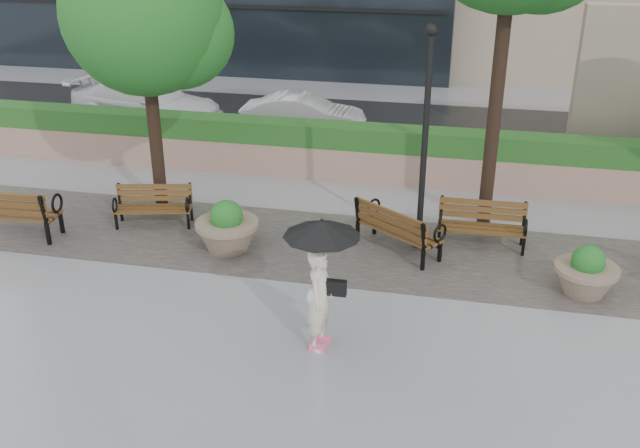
% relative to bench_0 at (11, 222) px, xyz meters
% --- Properties ---
extents(ground, '(100.00, 100.00, 0.00)m').
position_rel_bench_0_xyz_m(ground, '(7.17, -2.08, -0.32)').
color(ground, gray).
rests_on(ground, ground).
extents(cobble_strip, '(28.00, 3.20, 0.01)m').
position_rel_bench_0_xyz_m(cobble_strip, '(7.17, 0.92, -0.32)').
color(cobble_strip, '#383330').
rests_on(cobble_strip, ground).
extents(hedge_wall, '(24.00, 0.80, 1.35)m').
position_rel_bench_0_xyz_m(hedge_wall, '(7.17, 4.92, 0.34)').
color(hedge_wall, '#A4796A').
rests_on(hedge_wall, ground).
extents(asphalt_street, '(40.00, 7.00, 0.00)m').
position_rel_bench_0_xyz_m(asphalt_street, '(7.17, 8.92, -0.32)').
color(asphalt_street, black).
rests_on(asphalt_street, ground).
extents(bench_0, '(2.07, 0.93, 1.08)m').
position_rel_bench_0_xyz_m(bench_0, '(0.00, 0.00, 0.00)').
color(bench_0, brown).
rests_on(bench_0, ground).
extents(bench_1, '(1.69, 0.98, 0.86)m').
position_rel_bench_0_xyz_m(bench_1, '(2.65, 1.14, -0.07)').
color(bench_1, brown).
rests_on(bench_1, ground).
extents(bench_2, '(1.88, 1.61, 0.97)m').
position_rel_bench_0_xyz_m(bench_2, '(7.87, 0.99, -0.03)').
color(bench_2, brown).
rests_on(bench_2, ground).
extents(bench_3, '(1.74, 0.72, 0.92)m').
position_rel_bench_0_xyz_m(bench_3, '(9.48, 1.55, -0.05)').
color(bench_3, brown).
rests_on(bench_3, ground).
extents(planter_left, '(1.25, 1.25, 1.05)m').
position_rel_bench_0_xyz_m(planter_left, '(4.57, 0.36, 0.09)').
color(planter_left, '#7F6B56').
rests_on(planter_left, ground).
extents(planter_right, '(1.11, 1.11, 0.93)m').
position_rel_bench_0_xyz_m(planter_right, '(11.29, 0.04, 0.04)').
color(planter_right, '#7F6B56').
rests_on(planter_right, ground).
extents(lamppost, '(0.28, 0.28, 4.38)m').
position_rel_bench_0_xyz_m(lamppost, '(8.26, 1.36, 1.62)').
color(lamppost, black).
rests_on(lamppost, ground).
extents(tree_0, '(3.39, 3.28, 5.91)m').
position_rel_bench_0_xyz_m(tree_0, '(2.60, 2.06, 3.83)').
color(tree_0, black).
rests_on(tree_0, ground).
extents(car_left, '(5.09, 2.65, 1.41)m').
position_rel_bench_0_xyz_m(car_left, '(-0.66, 8.07, 0.38)').
color(car_left, silver).
rests_on(car_left, ground).
extents(car_right, '(3.68, 1.45, 1.19)m').
position_rel_bench_0_xyz_m(car_right, '(4.25, 8.12, 0.27)').
color(car_right, silver).
rests_on(car_right, ground).
extents(pedestrian, '(1.16, 1.16, 2.13)m').
position_rel_bench_0_xyz_m(pedestrian, '(7.09, -2.52, 0.97)').
color(pedestrian, beige).
rests_on(pedestrian, ground).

